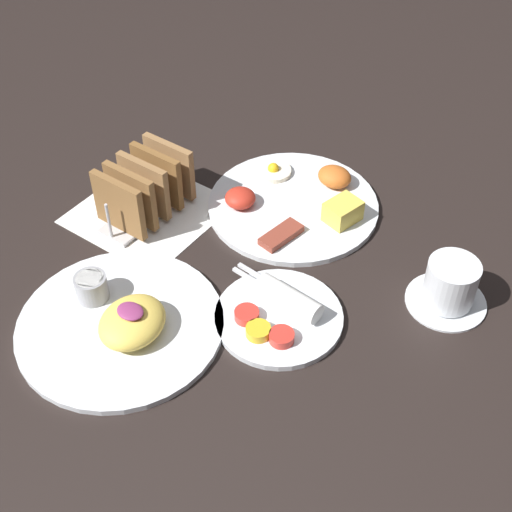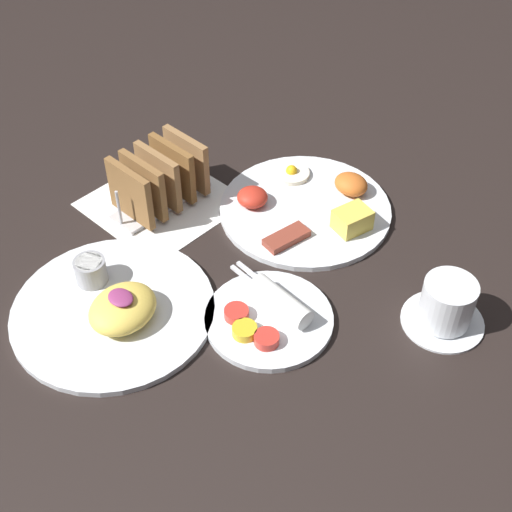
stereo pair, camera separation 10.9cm
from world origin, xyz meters
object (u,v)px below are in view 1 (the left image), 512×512
(plate_foreground, at_px, (121,321))
(toast_rack, at_px, (145,188))
(coffee_cup, at_px, (450,286))
(plate_condiments, at_px, (279,314))
(plate_breakfast, at_px, (296,202))

(plate_foreground, xyz_separation_m, toast_rack, (-0.14, 0.21, 0.04))
(toast_rack, height_order, coffee_cup, toast_rack)
(plate_condiments, xyz_separation_m, plate_foreground, (-0.17, -0.14, 0.00))
(plate_condiments, distance_m, coffee_cup, 0.25)
(plate_breakfast, bearing_deg, plate_condiments, -62.40)
(plate_condiments, bearing_deg, plate_breakfast, 117.60)
(plate_condiments, height_order, plate_foreground, plate_foreground)
(toast_rack, bearing_deg, plate_foreground, -56.53)
(plate_foreground, height_order, coffee_cup, coffee_cup)
(plate_breakfast, xyz_separation_m, toast_rack, (-0.20, -0.16, 0.04))
(plate_breakfast, relative_size, toast_rack, 1.61)
(plate_condiments, bearing_deg, toast_rack, 167.73)
(plate_breakfast, height_order, plate_condiments, plate_breakfast)
(plate_breakfast, height_order, coffee_cup, coffee_cup)
(plate_foreground, distance_m, toast_rack, 0.26)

